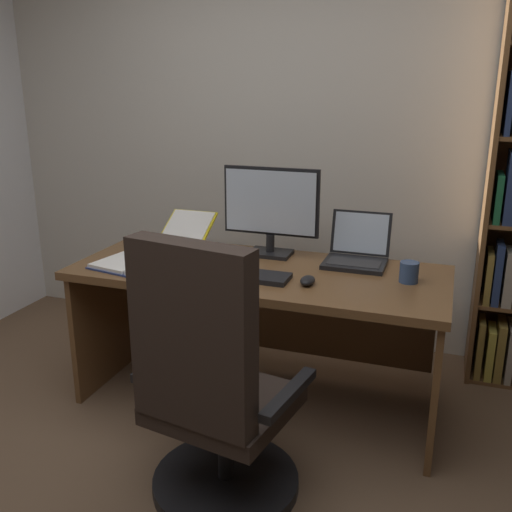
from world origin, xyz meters
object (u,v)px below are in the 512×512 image
computer_mouse (308,281)px  notepad (207,259)px  office_chair (211,397)px  laptop (357,253)px  reading_stand_with_book (187,229)px  open_binder (141,267)px  pen (211,258)px  monitor (271,211)px  desk (264,300)px  keyboard (245,275)px  coffee_mug (409,272)px

computer_mouse → notepad: size_ratio=0.50×
office_chair → laptop: 1.12m
office_chair → reading_stand_with_book: 1.28m
notepad → laptop: bearing=15.0°
open_binder → pen: 0.36m
laptop → notepad: (-0.73, -0.20, -0.05)m
monitor → reading_stand_with_book: size_ratio=1.80×
desk → reading_stand_with_book: bearing=156.6°
reading_stand_with_book → open_binder: (-0.00, -0.50, -0.07)m
reading_stand_with_book → notepad: reading_stand_with_book is taller
computer_mouse → reading_stand_with_book: size_ratio=0.37×
desk → keyboard: 0.30m
notepad → pen: pen is taller
office_chair → keyboard: bearing=108.3°
monitor → open_binder: (-0.52, -0.44, -0.22)m
office_chair → open_binder: size_ratio=2.11×
desk → notepad: 0.36m
office_chair → coffee_mug: size_ratio=11.47×
desk → reading_stand_with_book: 0.64m
desk → laptop: 0.53m
open_binder → notepad: bearing=56.4°
laptop → open_binder: (-0.97, -0.44, -0.04)m
notepad → pen: size_ratio=1.50×
office_chair → keyboard: size_ratio=2.61×
keyboard → monitor: bearing=90.0°
monitor → keyboard: size_ratio=1.21×
keyboard → pen: bearing=143.0°
laptop → computer_mouse: bearing=-111.2°
office_chair → coffee_mug: bearing=62.0°
computer_mouse → notepad: bearing=161.4°
laptop → open_binder: bearing=-155.6°
keyboard → pen: keyboard is taller
pen → notepad: bearing=180.0°
notepad → computer_mouse: bearing=-18.6°
monitor → pen: 0.39m
monitor → laptop: monitor is taller
monitor → computer_mouse: size_ratio=4.88×
desk → computer_mouse: bearing=-38.1°
computer_mouse → reading_stand_with_book: reading_stand_with_book is taller
coffee_mug → reading_stand_with_book: bearing=167.9°
monitor → keyboard: bearing=-90.0°
office_chair → keyboard: (-0.09, 0.63, 0.27)m
monitor → computer_mouse: 0.54m
monitor → reading_stand_with_book: 0.54m
desk → keyboard: (-0.02, -0.22, 0.20)m
office_chair → reading_stand_with_book: office_chair is taller
office_chair → laptop: bearing=80.4°
notepad → coffee_mug: 1.01m
computer_mouse → pen: computer_mouse is taller
office_chair → coffee_mug: (0.63, 0.81, 0.31)m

